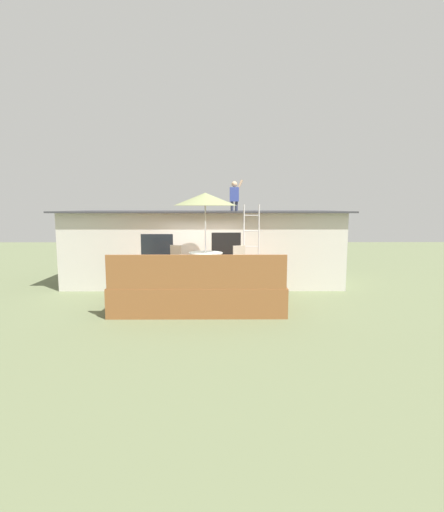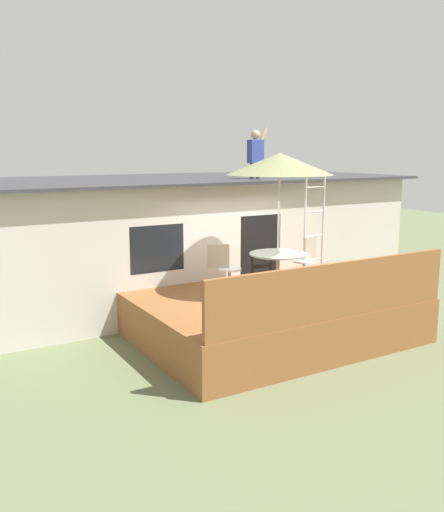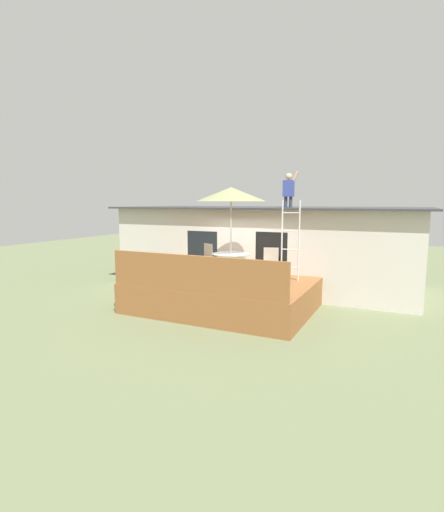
{
  "view_description": "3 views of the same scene",
  "coord_description": "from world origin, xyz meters",
  "px_view_note": "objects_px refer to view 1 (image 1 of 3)",
  "views": [
    {
      "loc": [
        0.6,
        -11.26,
        2.92
      ],
      "look_at": [
        0.67,
        0.68,
        1.36
      ],
      "focal_mm": 26.44,
      "sensor_mm": 36.0,
      "label": 1
    },
    {
      "loc": [
        -5.67,
        -7.86,
        3.38
      ],
      "look_at": [
        -0.5,
        0.97,
        1.41
      ],
      "focal_mm": 38.52,
      "sensor_mm": 36.0,
      "label": 2
    },
    {
      "loc": [
        4.51,
        -9.46,
        2.94
      ],
      "look_at": [
        -0.31,
        0.53,
        1.39
      ],
      "focal_mm": 27.11,
      "sensor_mm": 36.0,
      "label": 3
    }
  ],
  "objects_px": {
    "patio_chair_right": "(235,260)",
    "patio_umbrella": "(205,199)",
    "patio_table": "(206,258)",
    "person_figure": "(235,194)",
    "step_ladder": "(251,239)",
    "patio_chair_left": "(179,260)"
  },
  "relations": [
    {
      "from": "step_ladder",
      "to": "patio_chair_right",
      "type": "relative_size",
      "value": 2.39
    },
    {
      "from": "person_figure",
      "to": "patio_chair_right",
      "type": "height_order",
      "value": "person_figure"
    },
    {
      "from": "patio_chair_right",
      "to": "patio_umbrella",
      "type": "bearing_deg",
      "value": 0.0
    },
    {
      "from": "patio_chair_left",
      "to": "patio_chair_right",
      "type": "xyz_separation_m",
      "value": [
        1.77,
        -0.13,
        0.0
      ]
    },
    {
      "from": "patio_table",
      "to": "person_figure",
      "type": "distance_m",
      "value": 3.11
    },
    {
      "from": "patio_table",
      "to": "patio_chair_left",
      "type": "xyz_separation_m",
      "value": [
        -0.85,
        0.45,
        -0.13
      ]
    },
    {
      "from": "patio_table",
      "to": "patio_umbrella",
      "type": "bearing_deg",
      "value": -45.0
    },
    {
      "from": "patio_table",
      "to": "person_figure",
      "type": "xyz_separation_m",
      "value": [
        0.96,
        2.19,
        1.99
      ]
    },
    {
      "from": "person_figure",
      "to": "patio_chair_left",
      "type": "relative_size",
      "value": 1.21
    },
    {
      "from": "patio_chair_left",
      "to": "patio_table",
      "type": "bearing_deg",
      "value": 0.0
    },
    {
      "from": "patio_table",
      "to": "step_ladder",
      "type": "relative_size",
      "value": 0.47
    },
    {
      "from": "patio_table",
      "to": "person_figure",
      "type": "height_order",
      "value": "person_figure"
    },
    {
      "from": "patio_chair_left",
      "to": "patio_chair_right",
      "type": "bearing_deg",
      "value": 23.39
    },
    {
      "from": "patio_umbrella",
      "to": "step_ladder",
      "type": "relative_size",
      "value": 1.15
    },
    {
      "from": "person_figure",
      "to": "step_ladder",
      "type": "bearing_deg",
      "value": -71.19
    },
    {
      "from": "step_ladder",
      "to": "person_figure",
      "type": "relative_size",
      "value": 1.98
    },
    {
      "from": "patio_table",
      "to": "patio_chair_left",
      "type": "bearing_deg",
      "value": 152.35
    },
    {
      "from": "patio_table",
      "to": "patio_chair_left",
      "type": "distance_m",
      "value": 0.97
    },
    {
      "from": "patio_table",
      "to": "patio_chair_right",
      "type": "relative_size",
      "value": 1.13
    },
    {
      "from": "step_ladder",
      "to": "patio_chair_left",
      "type": "relative_size",
      "value": 2.39
    },
    {
      "from": "patio_umbrella",
      "to": "step_ladder",
      "type": "distance_m",
      "value": 2.05
    },
    {
      "from": "patio_table",
      "to": "step_ladder",
      "type": "distance_m",
      "value": 1.71
    }
  ]
}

